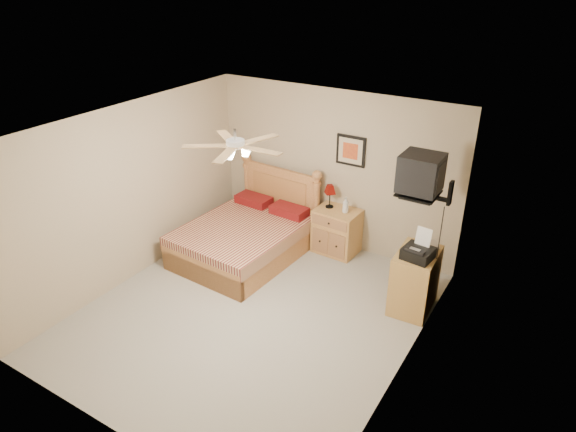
# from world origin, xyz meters

# --- Properties ---
(floor) EXTENTS (4.50, 4.50, 0.00)m
(floor) POSITION_xyz_m (0.00, 0.00, 0.00)
(floor) COLOR gray
(floor) RESTS_ON ground
(ceiling) EXTENTS (4.00, 4.50, 0.04)m
(ceiling) POSITION_xyz_m (0.00, 0.00, 2.50)
(ceiling) COLOR white
(ceiling) RESTS_ON ground
(wall_back) EXTENTS (4.00, 0.04, 2.50)m
(wall_back) POSITION_xyz_m (0.00, 2.25, 1.25)
(wall_back) COLOR tan
(wall_back) RESTS_ON ground
(wall_front) EXTENTS (4.00, 0.04, 2.50)m
(wall_front) POSITION_xyz_m (0.00, -2.25, 1.25)
(wall_front) COLOR tan
(wall_front) RESTS_ON ground
(wall_left) EXTENTS (0.04, 4.50, 2.50)m
(wall_left) POSITION_xyz_m (-2.00, 0.00, 1.25)
(wall_left) COLOR tan
(wall_left) RESTS_ON ground
(wall_right) EXTENTS (0.04, 4.50, 2.50)m
(wall_right) POSITION_xyz_m (2.00, 0.00, 1.25)
(wall_right) COLOR tan
(wall_right) RESTS_ON ground
(bed) EXTENTS (1.61, 2.05, 1.27)m
(bed) POSITION_xyz_m (-0.94, 1.12, 0.64)
(bed) COLOR #A66933
(bed) RESTS_ON ground
(nightstand) EXTENTS (0.68, 0.53, 0.72)m
(nightstand) POSITION_xyz_m (0.21, 2.00, 0.36)
(nightstand) COLOR #B06E35
(nightstand) RESTS_ON ground
(table_lamp) EXTENTS (0.20, 0.20, 0.37)m
(table_lamp) POSITION_xyz_m (0.05, 2.04, 0.90)
(table_lamp) COLOR #630905
(table_lamp) RESTS_ON nightstand
(lotion_bottle) EXTENTS (0.11, 0.12, 0.25)m
(lotion_bottle) POSITION_xyz_m (0.34, 2.00, 0.84)
(lotion_bottle) COLOR silver
(lotion_bottle) RESTS_ON nightstand
(framed_picture) EXTENTS (0.46, 0.04, 0.46)m
(framed_picture) POSITION_xyz_m (0.27, 2.23, 1.62)
(framed_picture) COLOR black
(framed_picture) RESTS_ON wall_back
(dresser) EXTENTS (0.52, 0.73, 0.83)m
(dresser) POSITION_xyz_m (1.73, 1.21, 0.42)
(dresser) COLOR #BD8E43
(dresser) RESTS_ON ground
(fax_machine) EXTENTS (0.39, 0.41, 0.37)m
(fax_machine) POSITION_xyz_m (1.76, 1.08, 1.02)
(fax_machine) COLOR black
(fax_machine) RESTS_ON dresser
(magazine_lower) EXTENTS (0.21, 0.26, 0.02)m
(magazine_lower) POSITION_xyz_m (1.70, 1.42, 0.85)
(magazine_lower) COLOR #B6A792
(magazine_lower) RESTS_ON dresser
(magazine_upper) EXTENTS (0.29, 0.32, 0.02)m
(magazine_upper) POSITION_xyz_m (1.73, 1.41, 0.87)
(magazine_upper) COLOR gray
(magazine_upper) RESTS_ON magazine_lower
(wall_tv) EXTENTS (0.56, 0.46, 0.58)m
(wall_tv) POSITION_xyz_m (1.75, 1.34, 1.81)
(wall_tv) COLOR black
(wall_tv) RESTS_ON wall_right
(ceiling_fan) EXTENTS (1.14, 1.14, 0.28)m
(ceiling_fan) POSITION_xyz_m (0.00, -0.20, 2.36)
(ceiling_fan) COLOR white
(ceiling_fan) RESTS_ON ceiling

